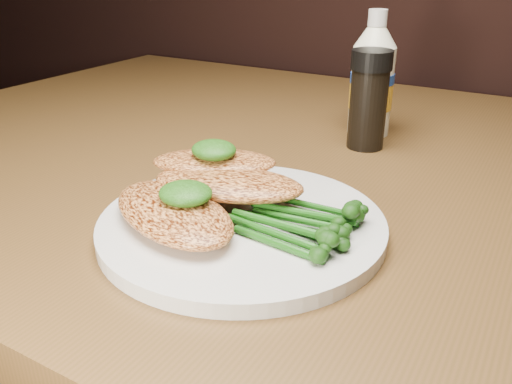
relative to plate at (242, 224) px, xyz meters
The scene contains 9 objects.
plate is the anchor object (origin of this frame).
chicken_front 0.06m from the plate, 137.99° to the right, with size 0.14×0.07×0.02m, color #EC944B.
chicken_mid 0.04m from the plate, 143.97° to the left, with size 0.14×0.07×0.02m, color #EC944B.
chicken_back 0.08m from the plate, 143.46° to the left, with size 0.12×0.06×0.02m, color #EC944B.
pesto_front 0.06m from the plate, 136.09° to the right, with size 0.04×0.04×0.02m, color black.
pesto_back 0.08m from the plate, 144.97° to the left, with size 0.04×0.04×0.02m, color black.
broccolini_bundle 0.05m from the plate, ahead, with size 0.11×0.09×0.02m, color #185211, non-canonical shape.
mayo_bottle 0.32m from the plate, 89.57° to the left, with size 0.05×0.05×0.15m, color #F1EFCD, non-canonical shape.
pepper_grinder 0.26m from the plate, 86.09° to the left, with size 0.05×0.05×0.12m, color black, non-canonical shape.
Camera 1 is at (0.23, 0.51, 0.97)m, focal length 37.39 mm.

